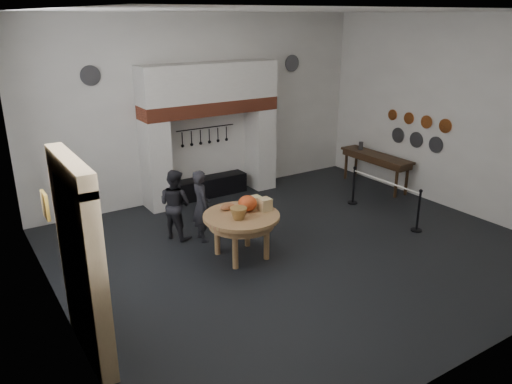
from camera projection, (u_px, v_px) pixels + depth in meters
floor at (298, 248)px, 10.03m from camera, size 9.00×8.00×0.02m
ceiling at (306, 11)px, 8.52m from camera, size 9.00×8.00×0.02m
wall_back at (203, 107)px, 12.44m from camera, size 9.00×0.02×4.50m
wall_front at (502, 204)px, 6.11m from camera, size 9.00×0.02×4.50m
wall_left at (47, 180)px, 6.98m from camera, size 0.02×8.00×4.50m
wall_right at (455, 115)px, 11.57m from camera, size 0.02×8.00×4.50m
chimney_pier_left at (156, 165)px, 11.81m from camera, size 0.55×0.70×2.15m
chimney_pier_right at (260, 148)px, 13.31m from camera, size 0.55×0.70×2.15m
hearth_brick_band at (210, 107)px, 12.15m from camera, size 3.50×0.72×0.32m
chimney_hood at (209, 82)px, 11.94m from camera, size 3.50×0.70×0.90m
iron_range at (211, 186)px, 12.89m from camera, size 1.90×0.45×0.50m
utensil_rail at (205, 128)px, 12.55m from camera, size 1.60×0.02×0.02m
door_recess at (76, 272)px, 6.54m from camera, size 0.04×1.10×2.50m
door_jamb_near at (98, 290)px, 6.01m from camera, size 0.22×0.30×2.60m
door_jamb_far at (69, 247)px, 7.12m from camera, size 0.22×0.30×2.60m
door_lintel at (69, 169)px, 6.12m from camera, size 0.22×1.70×0.30m
wall_plaque at (45, 205)px, 7.86m from camera, size 0.05×0.34×0.44m
work_table at (241, 216)px, 9.42m from camera, size 1.84×1.84×0.07m
pumpkin at (248, 203)px, 9.54m from camera, size 0.36×0.36×0.31m
cheese_block_big at (265, 204)px, 9.59m from camera, size 0.22×0.22×0.24m
cheese_block_small at (256, 201)px, 9.82m from camera, size 0.18×0.18×0.20m
wicker_basket at (239, 213)px, 9.18m from camera, size 0.40×0.40×0.22m
bread_loaf at (228, 207)px, 9.62m from camera, size 0.31×0.18×0.13m
visitor_near at (201, 206)px, 10.19m from camera, size 0.41×0.58×1.51m
visitor_far at (175, 204)px, 10.30m from camera, size 0.83×0.90×1.48m
side_table at (376, 155)px, 13.38m from camera, size 0.55×2.20×0.06m
pewter_jug at (361, 146)px, 13.81m from camera, size 0.12×0.12×0.22m
copper_pan_a at (445, 126)px, 11.81m from camera, size 0.03×0.34×0.34m
copper_pan_b at (426, 122)px, 12.24m from camera, size 0.03×0.32×0.32m
copper_pan_c at (409, 118)px, 12.68m from camera, size 0.03×0.30×0.30m
copper_pan_d at (393, 115)px, 13.12m from camera, size 0.03×0.28×0.28m
pewter_plate_left at (436, 145)px, 12.13m from camera, size 0.03×0.40×0.40m
pewter_plate_mid at (416, 140)px, 12.61m from camera, size 0.03×0.40×0.40m
pewter_plate_right at (398, 135)px, 13.08m from camera, size 0.03×0.40×0.40m
pewter_plate_back_left at (90, 76)px, 10.72m from camera, size 0.44×0.03×0.44m
pewter_plate_back_right at (292, 63)px, 13.47m from camera, size 0.44×0.03×0.44m
barrier_post_near at (418, 212)px, 10.70m from camera, size 0.05×0.05×0.90m
barrier_post_far at (354, 186)px, 12.28m from camera, size 0.05×0.05×0.90m
barrier_rope at (385, 182)px, 11.36m from camera, size 0.04×2.00×0.04m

